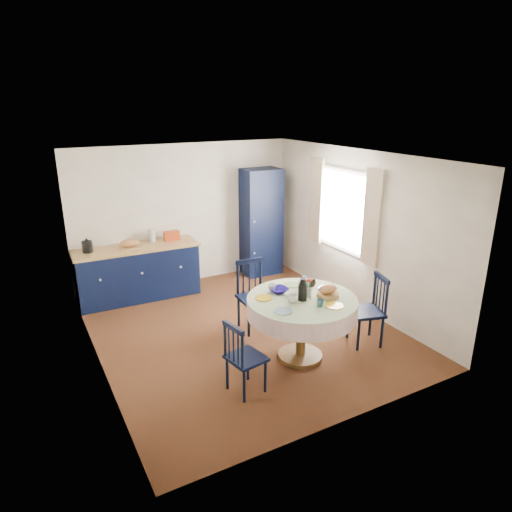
{
  "coord_description": "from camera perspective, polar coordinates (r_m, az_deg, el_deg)",
  "views": [
    {
      "loc": [
        -2.69,
        -5.28,
        3.18
      ],
      "look_at": [
        0.31,
        0.2,
        1.05
      ],
      "focal_mm": 32.0,
      "sensor_mm": 36.0,
      "label": 1
    }
  ],
  "objects": [
    {
      "name": "wall_left",
      "position": [
        5.66,
        -19.92,
        -2.23
      ],
      "size": [
        0.02,
        4.5,
        2.5
      ],
      "primitive_type": "cube",
      "color": "white",
      "rests_on": "floor"
    },
    {
      "name": "ceiling",
      "position": [
        5.96,
        -1.7,
        12.32
      ],
      "size": [
        4.5,
        4.5,
        0.0
      ],
      "primitive_type": "plane",
      "rotation": [
        3.14,
        0.0,
        0.0
      ],
      "color": "white",
      "rests_on": "wall_back"
    },
    {
      "name": "window",
      "position": [
        7.45,
        10.87,
        5.68
      ],
      "size": [
        0.1,
        1.74,
        1.45
      ],
      "color": "white",
      "rests_on": "wall_right"
    },
    {
      "name": "mug_c",
      "position": [
        6.09,
        6.91,
        -3.37
      ],
      "size": [
        0.12,
        0.12,
        0.1
      ],
      "primitive_type": "imported",
      "color": "black",
      "rests_on": "dining_table"
    },
    {
      "name": "cobalt_bowl",
      "position": [
        5.88,
        2.83,
        -4.28
      ],
      "size": [
        0.24,
        0.24,
        0.06
      ],
      "primitive_type": "imported",
      "color": "#120769",
      "rests_on": "dining_table"
    },
    {
      "name": "mug_a",
      "position": [
        5.6,
        4.57,
        -5.35
      ],
      "size": [
        0.13,
        0.13,
        0.1
      ],
      "primitive_type": "imported",
      "color": "silver",
      "rests_on": "dining_table"
    },
    {
      "name": "wall_back",
      "position": [
        8.22,
        -8.8,
        5.07
      ],
      "size": [
        4.0,
        0.02,
        2.5
      ],
      "primitive_type": "cube",
      "color": "white",
      "rests_on": "floor"
    },
    {
      "name": "kitchen_counter",
      "position": [
        7.88,
        -14.53,
        -1.89
      ],
      "size": [
        2.05,
        0.7,
        1.15
      ],
      "rotation": [
        0.0,
        0.0,
        -0.03
      ],
      "color": "black",
      "rests_on": "floor"
    },
    {
      "name": "chair_right",
      "position": [
        6.4,
        13.95,
        -6.52
      ],
      "size": [
        0.53,
        0.54,
        0.98
      ],
      "rotation": [
        0.0,
        0.0,
        -1.87
      ],
      "color": "black",
      "rests_on": "floor"
    },
    {
      "name": "chair_far",
      "position": [
        6.61,
        -0.28,
        -4.89
      ],
      "size": [
        0.48,
        0.46,
        1.02
      ],
      "rotation": [
        0.0,
        0.0,
        -0.05
      ],
      "color": "black",
      "rests_on": "floor"
    },
    {
      "name": "dining_table",
      "position": [
        5.8,
        5.8,
        -6.42
      ],
      "size": [
        1.38,
        1.38,
        1.12
      ],
      "color": "#563B18",
      "rests_on": "floor"
    },
    {
      "name": "mug_d",
      "position": [
        5.89,
        2.04,
        -4.01
      ],
      "size": [
        0.11,
        0.11,
        0.1
      ],
      "primitive_type": "imported",
      "color": "silver",
      "rests_on": "dining_table"
    },
    {
      "name": "mug_b",
      "position": [
        5.54,
        8.01,
        -5.83
      ],
      "size": [
        0.09,
        0.09,
        0.08
      ],
      "primitive_type": "imported",
      "color": "#2F606C",
      "rests_on": "dining_table"
    },
    {
      "name": "wall_right",
      "position": [
        7.32,
        12.5,
        3.13
      ],
      "size": [
        0.02,
        4.5,
        2.5
      ],
      "primitive_type": "cube",
      "color": "white",
      "rests_on": "floor"
    },
    {
      "name": "floor",
      "position": [
        6.72,
        -1.49,
        -9.36
      ],
      "size": [
        4.5,
        4.5,
        0.0
      ],
      "primitive_type": "plane",
      "color": "black",
      "rests_on": "ground"
    },
    {
      "name": "pantry_cabinet",
      "position": [
        8.63,
        0.64,
        4.25
      ],
      "size": [
        0.72,
        0.53,
        2.01
      ],
      "rotation": [
        0.0,
        0.0,
        -0.03
      ],
      "color": "black",
      "rests_on": "floor"
    },
    {
      "name": "chair_left",
      "position": [
        5.24,
        -1.6,
        -12.53
      ],
      "size": [
        0.44,
        0.46,
        0.89
      ],
      "rotation": [
        0.0,
        0.0,
        1.75
      ],
      "color": "black",
      "rests_on": "floor"
    }
  ]
}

